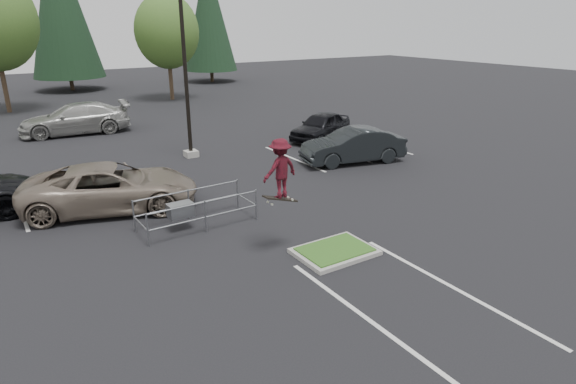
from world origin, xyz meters
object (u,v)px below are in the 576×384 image
decid_c (167,34)px  cart_corral (184,209)px  conif_c (209,14)px  car_l_tan (109,187)px  skateboarder (280,169)px  car_far_silver (76,119)px  light_pole (185,60)px  car_r_black (321,126)px  conif_b (59,2)px  car_r_charc (353,146)px

decid_c → cart_corral: bearing=-109.0°
conif_c → car_l_tan: conif_c is taller
skateboarder → decid_c: bearing=-111.9°
cart_corral → car_far_silver: 16.44m
decid_c → car_l_tan: (-10.49, -22.83, -4.44)m
conif_c → cart_corral: 39.82m
light_pole → cart_corral: 9.54m
skateboarder → car_r_black: skateboarder is taller
car_r_black → car_far_silver: size_ratio=0.73×
car_l_tan → car_far_silver: 13.49m
light_pole → car_far_silver: bearing=113.6°
light_pole → conif_b: bearing=91.0°
car_l_tan → car_r_black: car_l_tan is taller
decid_c → skateboarder: bearing=-104.0°
car_l_tan → decid_c: bearing=-6.5°
car_r_charc → car_r_black: size_ratio=1.09×
light_pole → car_r_charc: light_pole is taller
decid_c → conif_c: 12.65m
conif_b → cart_corral: conif_b is taller
skateboarder → car_r_black: (9.20, 10.50, -1.72)m
decid_c → car_r_charc: (0.51, -22.83, -4.46)m
light_pole → car_r_black: bearing=-3.8°
car_far_silver → car_r_charc: bearing=42.0°
light_pole → cart_corral: light_pole is taller
conif_b → conif_c: bearing=-4.1°
conif_b → car_r_charc: (6.50, -33.50, -7.06)m
car_l_tan → car_r_black: size_ratio=1.32×
decid_c → car_l_tan: decid_c is taller
decid_c → car_far_silver: size_ratio=1.38×
car_r_black → decid_c: bearing=162.8°
decid_c → car_far_silver: 13.84m
conif_b → car_r_black: conif_b is taller
conif_c → light_pole: bearing=-116.1°
skateboarder → car_r_black: size_ratio=0.43×
decid_c → cart_corral: size_ratio=2.23×
conif_c → car_far_silver: (-17.18, -19.08, -5.97)m
car_l_tan → car_r_charc: bearing=-71.8°
cart_corral → skateboarder: size_ratio=1.98×
car_r_charc → decid_c: bearing=-165.2°
conif_b → car_far_silver: 21.49m
cart_corral → car_l_tan: size_ratio=0.64×
skateboarder → cart_corral: bearing=-67.9°
conif_c → car_r_black: conif_c is taller
decid_c → cart_corral: decid_c is taller
light_pole → conif_c: bearing=63.9°
decid_c → car_far_silver: (-9.17, -9.41, -4.37)m
light_pole → conif_c: conif_c is taller
light_pole → decid_c: (5.49, 17.83, 0.69)m
cart_corral → skateboarder: (1.72, -2.99, 1.81)m
decid_c → conif_c: size_ratio=0.67×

